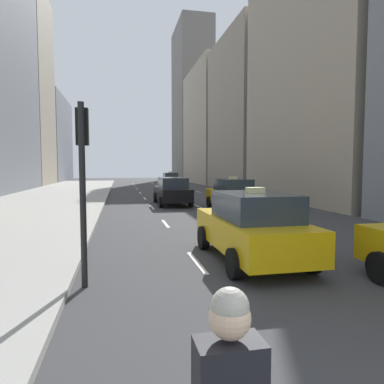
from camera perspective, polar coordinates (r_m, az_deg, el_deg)
name	(u,v)px	position (r m, az deg, el deg)	size (l,w,h in m)	color
sidewalk_left	(53,198)	(27.67, -22.22, -0.94)	(8.00, 66.00, 0.15)	#ADAAA3
lane_markings	(189,202)	(23.71, -0.58, -1.60)	(5.72, 56.00, 0.01)	white
building_row_right	(255,61)	(38.88, 10.46, 20.71)	(6.00, 72.69, 34.14)	gray
taxi_lead	(232,194)	(18.99, 6.65, -0.39)	(2.02, 4.40, 1.87)	yellow
taxi_second	(252,226)	(8.80, 9.92, -5.61)	(2.02, 4.40, 1.87)	yellow
taxi_fourth	(170,180)	(41.96, -3.65, 2.07)	(2.02, 4.40, 1.87)	yellow
sedan_black_near	(172,191)	(21.73, -3.33, 0.20)	(2.02, 4.98, 1.73)	black
traffic_light_pole	(83,165)	(7.01, -17.78, 4.36)	(0.24, 0.42, 3.60)	black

